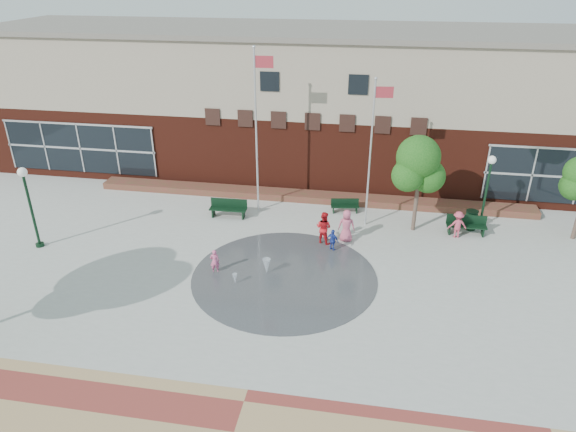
% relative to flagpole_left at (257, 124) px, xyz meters
% --- Properties ---
extents(ground, '(120.00, 120.00, 0.00)m').
position_rel_flagpole_left_xyz_m(ground, '(2.65, -9.68, -5.09)').
color(ground, '#666056').
rests_on(ground, ground).
extents(plaza_concrete, '(46.00, 18.00, 0.01)m').
position_rel_flagpole_left_xyz_m(plaza_concrete, '(2.65, -5.68, -5.08)').
color(plaza_concrete, '#A8A8A0').
rests_on(plaza_concrete, ground).
extents(splash_pad, '(8.40, 8.40, 0.01)m').
position_rel_flagpole_left_xyz_m(splash_pad, '(2.65, -6.68, -5.08)').
color(splash_pad, '#383A3D').
rests_on(splash_pad, ground).
extents(library_building, '(44.40, 10.40, 9.20)m').
position_rel_flagpole_left_xyz_m(library_building, '(2.65, 7.80, -0.44)').
color(library_building, '#501B11').
rests_on(library_building, ground).
extents(flower_bed, '(26.00, 1.20, 0.40)m').
position_rel_flagpole_left_xyz_m(flower_bed, '(2.65, 1.92, -5.09)').
color(flower_bed, maroon).
rests_on(flower_bed, ground).
extents(flagpole_left, '(1.08, 0.18, 9.14)m').
position_rel_flagpole_left_xyz_m(flagpole_left, '(0.00, 0.00, 0.00)').
color(flagpole_left, silver).
rests_on(flagpole_left, ground).
extents(flagpole_right, '(0.98, 0.19, 7.94)m').
position_rel_flagpole_left_xyz_m(flagpole_right, '(6.13, -0.81, -0.65)').
color(flagpole_right, silver).
rests_on(flagpole_right, ground).
extents(lamp_left, '(0.45, 0.45, 4.22)m').
position_rel_flagpole_left_xyz_m(lamp_left, '(-9.96, -5.99, -2.46)').
color(lamp_left, black).
rests_on(lamp_left, ground).
extents(lamp_right, '(0.43, 0.43, 4.03)m').
position_rel_flagpole_left_xyz_m(lamp_right, '(12.23, 0.01, -2.58)').
color(lamp_right, black).
rests_on(lamp_right, ground).
extents(bench_left, '(2.08, 0.63, 1.04)m').
position_rel_flagpole_left_xyz_m(bench_left, '(-1.50, -1.18, -4.75)').
color(bench_left, black).
rests_on(bench_left, ground).
extents(bench_mid, '(1.64, 0.70, 0.80)m').
position_rel_flagpole_left_xyz_m(bench_mid, '(4.89, 0.52, -4.83)').
color(bench_mid, black).
rests_on(bench_mid, ground).
extents(bench_right, '(2.05, 0.60, 1.03)m').
position_rel_flagpole_left_xyz_m(bench_right, '(11.32, -1.06, -4.76)').
color(bench_right, black).
rests_on(bench_right, ground).
extents(trash_can, '(0.65, 0.65, 1.07)m').
position_rel_flagpole_left_xyz_m(trash_can, '(11.64, -0.38, -4.54)').
color(trash_can, black).
rests_on(trash_can, ground).
extents(tree_mid, '(2.96, 2.96, 4.99)m').
position_rel_flagpole_left_xyz_m(tree_mid, '(8.63, -1.00, -1.46)').
color(tree_mid, '#46342C').
rests_on(tree_mid, ground).
extents(water_jet_a, '(0.38, 0.38, 0.74)m').
position_rel_flagpole_left_xyz_m(water_jet_a, '(1.81, -6.56, -5.09)').
color(water_jet_a, white).
rests_on(water_jet_a, ground).
extents(water_jet_b, '(0.22, 0.22, 0.50)m').
position_rel_flagpole_left_xyz_m(water_jet_b, '(0.60, -7.63, -5.09)').
color(water_jet_b, white).
rests_on(water_jet_b, ground).
extents(child_splash, '(0.48, 0.38, 1.16)m').
position_rel_flagpole_left_xyz_m(child_splash, '(-0.56, -6.81, -4.51)').
color(child_splash, '#DD5989').
rests_on(child_splash, ground).
extents(adult_red, '(1.02, 0.92, 1.72)m').
position_rel_flagpole_left_xyz_m(adult_red, '(4.05, -3.21, -4.23)').
color(adult_red, red).
rests_on(adult_red, ground).
extents(adult_pink, '(0.86, 0.57, 1.73)m').
position_rel_flagpole_left_xyz_m(adult_pink, '(5.17, -2.82, -4.22)').
color(adult_pink, '#C95672').
rests_on(adult_pink, ground).
extents(child_blue, '(0.73, 0.57, 1.15)m').
position_rel_flagpole_left_xyz_m(child_blue, '(4.59, -3.93, -4.51)').
color(child_blue, '#243A9D').
rests_on(child_blue, ground).
extents(person_bench, '(1.01, 0.66, 1.46)m').
position_rel_flagpole_left_xyz_m(person_bench, '(10.79, -1.47, -4.36)').
color(person_bench, '#CC435C').
rests_on(person_bench, ground).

